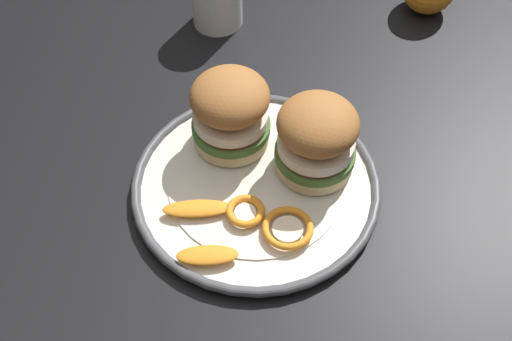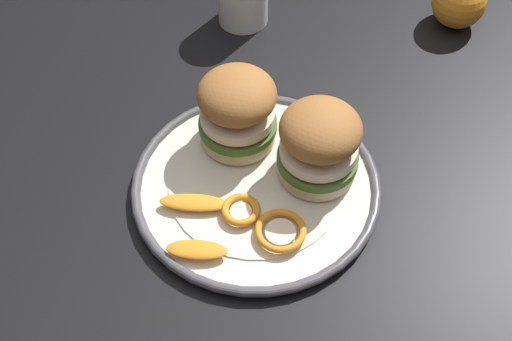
# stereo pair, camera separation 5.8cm
# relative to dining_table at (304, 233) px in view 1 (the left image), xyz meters

# --- Properties ---
(dining_table) EXTENTS (1.23, 1.02, 0.72)m
(dining_table) POSITION_rel_dining_table_xyz_m (0.00, 0.00, 0.00)
(dining_table) COLOR black
(dining_table) RESTS_ON ground
(dinner_plate) EXTENTS (0.30, 0.30, 0.02)m
(dinner_plate) POSITION_rel_dining_table_xyz_m (0.05, 0.03, 0.10)
(dinner_plate) COLOR silver
(dinner_plate) RESTS_ON dining_table
(sandwich_half_left) EXTENTS (0.11, 0.11, 0.10)m
(sandwich_half_left) POSITION_rel_dining_table_xyz_m (0.11, -0.01, 0.16)
(sandwich_half_left) COLOR beige
(sandwich_half_left) RESTS_ON dinner_plate
(sandwich_half_right) EXTENTS (0.10, 0.10, 0.10)m
(sandwich_half_right) POSITION_rel_dining_table_xyz_m (0.01, -0.03, 0.16)
(sandwich_half_right) COLOR beige
(sandwich_half_right) RESTS_ON dinner_plate
(orange_peel_curled) EXTENTS (0.06, 0.06, 0.01)m
(orange_peel_curled) POSITION_rel_dining_table_xyz_m (0.04, 0.08, 0.11)
(orange_peel_curled) COLOR orange
(orange_peel_curled) RESTS_ON dinner_plate
(orange_peel_strip_long) EXTENTS (0.08, 0.07, 0.01)m
(orange_peel_strip_long) POSITION_rel_dining_table_xyz_m (0.09, 0.10, 0.11)
(orange_peel_strip_long) COLOR orange
(orange_peel_strip_long) RESTS_ON dinner_plate
(orange_peel_strip_short) EXTENTS (0.07, 0.06, 0.01)m
(orange_peel_strip_short) POSITION_rel_dining_table_xyz_m (0.04, 0.15, 0.11)
(orange_peel_strip_short) COLOR orange
(orange_peel_strip_short) RESTS_ON dinner_plate
(orange_peel_small_curl) EXTENTS (0.08, 0.08, 0.01)m
(orange_peel_small_curl) POSITION_rel_dining_table_xyz_m (-0.01, 0.07, 0.11)
(orange_peel_small_curl) COLOR orange
(orange_peel_small_curl) RESTS_ON dinner_plate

